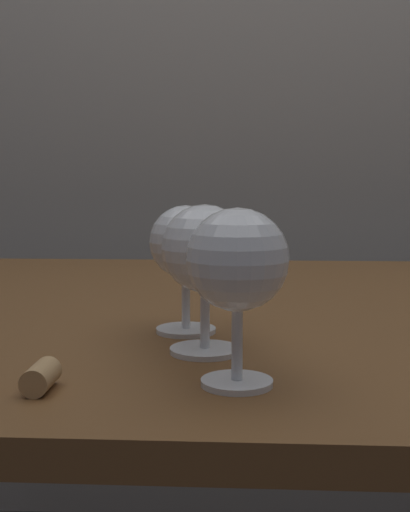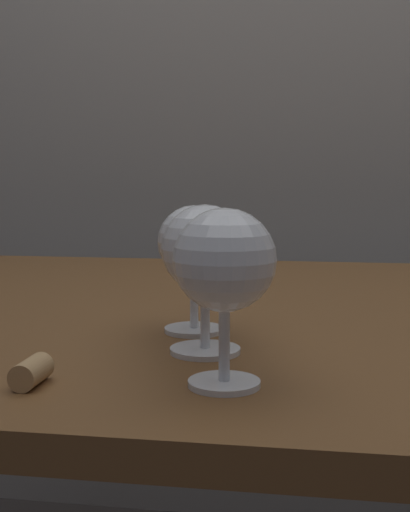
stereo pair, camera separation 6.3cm
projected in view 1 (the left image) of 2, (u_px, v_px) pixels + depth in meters
The scene contains 6 objects.
back_wall at pixel (270, 31), 1.75m from camera, with size 5.00×0.08×2.60m, color gray.
dining_table at pixel (291, 365), 0.90m from camera, with size 1.55×0.94×0.76m.
wine_glass_merlot at pixel (238, 263), 0.53m from camera, with size 0.08×0.08×0.14m.
wine_glass_chardonnay at pixel (205, 252), 0.63m from camera, with size 0.08×0.08×0.14m.
wine_glass_amber at pixel (186, 246), 0.71m from camera, with size 0.08×0.08×0.14m.
cork at pixel (41, 377), 0.53m from camera, with size 0.02×0.02×0.04m, color tan.
Camera 1 is at (-0.06, -0.88, 0.93)m, focal length 47.77 mm.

